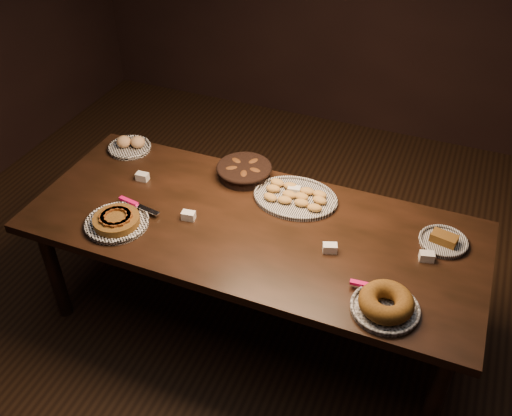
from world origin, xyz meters
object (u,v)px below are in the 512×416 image
at_px(madeleine_platter, 295,197).
at_px(bundt_cake_plate, 386,304).
at_px(buffet_table, 252,234).
at_px(apple_tart_plate, 117,221).

height_order(madeleine_platter, bundt_cake_plate, bundt_cake_plate).
distance_m(buffet_table, madeleine_platter, 0.33).
xyz_separation_m(madeleine_platter, bundt_cake_plate, (0.63, -0.61, 0.02)).
xyz_separation_m(apple_tart_plate, bundt_cake_plate, (1.42, -0.06, 0.02)).
bearing_deg(bundt_cake_plate, buffet_table, 138.40).
xyz_separation_m(buffet_table, madeleine_platter, (0.14, 0.28, 0.09)).
bearing_deg(apple_tart_plate, bundt_cake_plate, 3.27).
height_order(buffet_table, apple_tart_plate, apple_tart_plate).
height_order(buffet_table, bundt_cake_plate, bundt_cake_plate).
height_order(apple_tart_plate, bundt_cake_plate, bundt_cake_plate).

